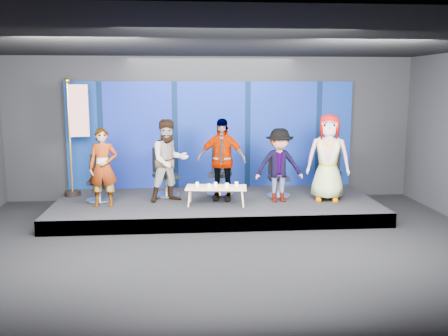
# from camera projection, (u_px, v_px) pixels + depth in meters

# --- Properties ---
(ground) EXTENTS (10.00, 10.00, 0.00)m
(ground) POSITION_uv_depth(u_px,v_px,m) (225.00, 249.00, 8.66)
(ground) COLOR black
(ground) RESTS_ON ground
(room_walls) EXTENTS (10.02, 8.02, 3.51)m
(room_walls) POSITION_uv_depth(u_px,v_px,m) (225.00, 109.00, 8.25)
(room_walls) COLOR black
(room_walls) RESTS_ON ground
(riser) EXTENTS (7.00, 3.00, 0.30)m
(riser) POSITION_uv_depth(u_px,v_px,m) (216.00, 206.00, 11.09)
(riser) COLOR black
(riser) RESTS_ON ground
(backdrop) EXTENTS (7.00, 0.08, 2.60)m
(backdrop) POSITION_uv_depth(u_px,v_px,m) (211.00, 135.00, 12.27)
(backdrop) COLOR #061F4F
(backdrop) RESTS_ON riser
(chair_a) EXTENTS (0.58, 0.58, 1.02)m
(chair_a) POSITION_uv_depth(u_px,v_px,m) (100.00, 186.00, 10.89)
(chair_a) COLOR silver
(chair_a) RESTS_ON riser
(panelist_a) EXTENTS (0.60, 0.40, 1.65)m
(panelist_a) POSITION_uv_depth(u_px,v_px,m) (103.00, 167.00, 10.36)
(panelist_a) COLOR black
(panelist_a) RESTS_ON riser
(chair_b) EXTENTS (0.80, 0.80, 1.11)m
(chair_b) POSITION_uv_depth(u_px,v_px,m) (165.00, 180.00, 11.38)
(chair_b) COLOR silver
(chair_b) RESTS_ON riser
(panelist_b) EXTENTS (1.05, 0.94, 1.79)m
(panelist_b) POSITION_uv_depth(u_px,v_px,m) (169.00, 161.00, 10.81)
(panelist_b) COLOR black
(panelist_b) RESTS_ON riser
(chair_c) EXTENTS (0.75, 0.75, 1.12)m
(chair_c) POSITION_uv_depth(u_px,v_px,m) (220.00, 179.00, 11.52)
(chair_c) COLOR silver
(chair_c) RESTS_ON riser
(panelist_c) EXTENTS (1.13, 0.66, 1.81)m
(panelist_c) POSITION_uv_depth(u_px,v_px,m) (222.00, 159.00, 10.93)
(panelist_c) COLOR black
(panelist_c) RESTS_ON riser
(chair_d) EXTENTS (0.57, 0.57, 0.99)m
(chair_d) POSITION_uv_depth(u_px,v_px,m) (278.00, 182.00, 11.35)
(chair_d) COLOR silver
(chair_d) RESTS_ON riser
(panelist_d) EXTENTS (1.05, 0.62, 1.60)m
(panelist_d) POSITION_uv_depth(u_px,v_px,m) (279.00, 165.00, 10.78)
(panelist_d) COLOR black
(panelist_d) RESTS_ON riser
(chair_e) EXTENTS (0.81, 0.81, 1.18)m
(chair_e) POSITION_uv_depth(u_px,v_px,m) (329.00, 179.00, 11.46)
(chair_e) COLOR silver
(chair_e) RESTS_ON riser
(panelist_e) EXTENTS (1.06, 0.83, 1.90)m
(panelist_e) POSITION_uv_depth(u_px,v_px,m) (328.00, 158.00, 10.88)
(panelist_e) COLOR black
(panelist_e) RESTS_ON riser
(coffee_table) EXTENTS (1.33, 0.69, 0.39)m
(coffee_table) POSITION_uv_depth(u_px,v_px,m) (216.00, 188.00, 10.55)
(coffee_table) COLOR tan
(coffee_table) RESTS_ON riser
(mug_a) EXTENTS (0.07, 0.07, 0.08)m
(mug_a) POSITION_uv_depth(u_px,v_px,m) (197.00, 184.00, 10.61)
(mug_a) COLOR white
(mug_a) RESTS_ON coffee_table
(mug_b) EXTENTS (0.07, 0.07, 0.08)m
(mug_b) POSITION_uv_depth(u_px,v_px,m) (209.00, 186.00, 10.42)
(mug_b) COLOR white
(mug_b) RESTS_ON coffee_table
(mug_c) EXTENTS (0.07, 0.07, 0.08)m
(mug_c) POSITION_uv_depth(u_px,v_px,m) (216.00, 184.00, 10.60)
(mug_c) COLOR white
(mug_c) RESTS_ON coffee_table
(mug_d) EXTENTS (0.08, 0.08, 0.10)m
(mug_d) POSITION_uv_depth(u_px,v_px,m) (227.00, 185.00, 10.43)
(mug_d) COLOR white
(mug_d) RESTS_ON coffee_table
(mug_e) EXTENTS (0.07, 0.07, 0.09)m
(mug_e) POSITION_uv_depth(u_px,v_px,m) (236.00, 184.00, 10.62)
(mug_e) COLOR white
(mug_e) RESTS_ON coffee_table
(flag_stand) EXTENTS (0.61, 0.36, 2.67)m
(flag_stand) POSITION_uv_depth(u_px,v_px,m) (76.00, 134.00, 11.26)
(flag_stand) COLOR black
(flag_stand) RESTS_ON riser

